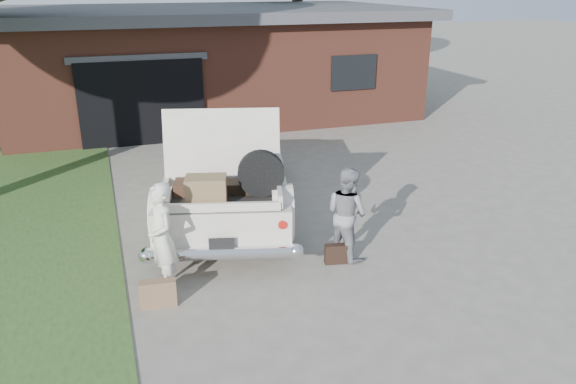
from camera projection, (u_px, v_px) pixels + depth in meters
name	position (u px, v px, depth m)	size (l,w,h in m)	color
ground	(301.00, 275.00, 8.34)	(90.00, 90.00, 0.00)	gray
house	(209.00, 60.00, 18.21)	(12.80, 7.80, 3.30)	brown
sedan	(228.00, 169.00, 10.42)	(3.45, 5.85, 2.27)	silver
woman_left	(162.00, 238.00, 7.69)	(0.58, 0.38, 1.58)	silver
woman_right	(347.00, 213.00, 8.65)	(0.72, 0.56, 1.48)	gray
suitcase_left	(158.00, 293.00, 7.48)	(0.48, 0.15, 0.37)	#855F43
suitcase_right	(338.00, 254.00, 8.64)	(0.40, 0.13, 0.31)	black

